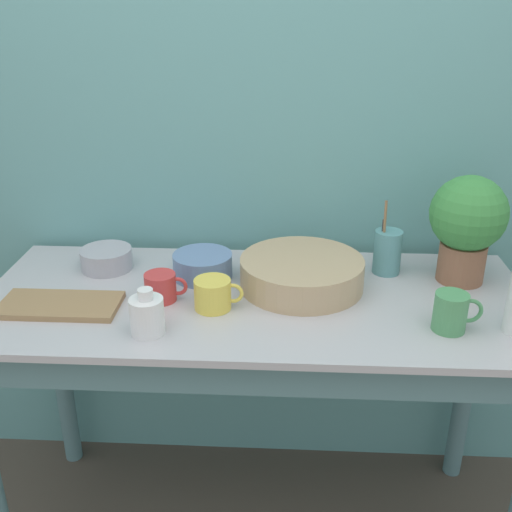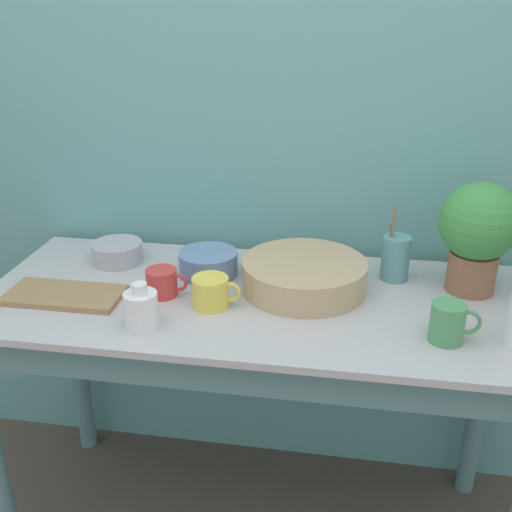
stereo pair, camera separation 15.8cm
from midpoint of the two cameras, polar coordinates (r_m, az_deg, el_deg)
wall_back at (r=1.86m, az=-1.85°, el=11.52°), size 6.00×0.05×2.40m
counter_table at (r=1.69m, az=-2.76°, el=-9.14°), size 1.50×0.64×0.84m
potted_plant at (r=1.73m, az=17.06°, el=3.07°), size 0.21×0.21×0.31m
bowl_wash_large at (r=1.67m, az=1.67°, el=-1.69°), size 0.34×0.34×0.08m
bottle_short at (r=1.48m, az=-13.39°, el=-5.56°), size 0.08×0.08×0.12m
mug_green at (r=1.50m, az=15.29°, el=-5.25°), size 0.12×0.08×0.10m
mug_red at (r=1.63m, az=-11.78°, el=-2.98°), size 0.12×0.08×0.08m
mug_yellow at (r=1.56m, az=-6.98°, el=-3.69°), size 0.13×0.10×0.08m
bowl_small_steel at (r=1.86m, az=-16.44°, el=-0.30°), size 0.15×0.15×0.06m
bowl_small_blue at (r=1.74m, az=-7.69°, el=-0.95°), size 0.17×0.17×0.07m
utensil_cup at (r=1.77m, az=9.92°, el=0.35°), size 0.08×0.08×0.22m
tray_board at (r=1.68m, az=-20.80°, el=-4.46°), size 0.31×0.15×0.02m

